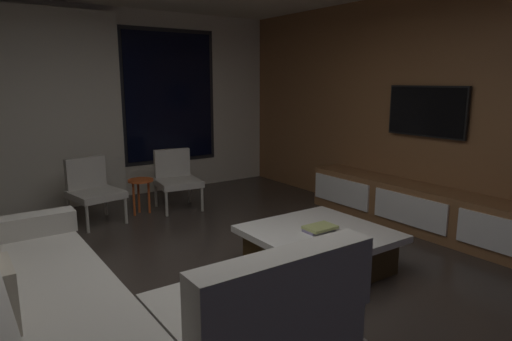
% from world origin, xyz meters
% --- Properties ---
extents(floor, '(9.20, 9.20, 0.00)m').
position_xyz_m(floor, '(0.00, 0.00, 0.00)').
color(floor, '#332B26').
extents(back_wall_with_window, '(6.60, 0.30, 2.70)m').
position_xyz_m(back_wall_with_window, '(-0.06, 3.62, 1.34)').
color(back_wall_with_window, beige).
rests_on(back_wall_with_window, floor).
extents(media_wall, '(0.12, 7.80, 2.70)m').
position_xyz_m(media_wall, '(3.06, 0.00, 1.35)').
color(media_wall, brown).
rests_on(media_wall, floor).
extents(sectional_couch, '(1.98, 2.50, 0.82)m').
position_xyz_m(sectional_couch, '(-0.93, -0.22, 0.29)').
color(sectional_couch, gray).
rests_on(sectional_couch, floor).
extents(coffee_table, '(1.16, 1.16, 0.36)m').
position_xyz_m(coffee_table, '(1.12, 0.01, 0.19)').
color(coffee_table, '#412E15').
rests_on(coffee_table, floor).
extents(book_stack_on_coffee_table, '(0.28, 0.20, 0.05)m').
position_xyz_m(book_stack_on_coffee_table, '(1.11, -0.01, 0.39)').
color(book_stack_on_coffee_table, '#857CA5').
rests_on(book_stack_on_coffee_table, coffee_table).
extents(accent_chair_near_window, '(0.60, 0.62, 0.78)m').
position_xyz_m(accent_chair_near_window, '(0.91, 2.59, 0.43)').
color(accent_chair_near_window, '#B2ADA0').
rests_on(accent_chair_near_window, floor).
extents(accent_chair_by_curtain, '(0.63, 0.65, 0.78)m').
position_xyz_m(accent_chair_by_curtain, '(-0.19, 2.58, 0.43)').
color(accent_chair_by_curtain, '#B2ADA0').
rests_on(accent_chair_by_curtain, floor).
extents(side_stool, '(0.32, 0.32, 0.46)m').
position_xyz_m(side_stool, '(0.40, 2.56, 0.37)').
color(side_stool, '#BF4C1E').
rests_on(side_stool, floor).
extents(media_console, '(0.46, 3.10, 0.52)m').
position_xyz_m(media_console, '(2.77, 0.05, 0.25)').
color(media_console, brown).
rests_on(media_console, floor).
extents(mounted_tv, '(0.05, 0.99, 0.58)m').
position_xyz_m(mounted_tv, '(2.95, 0.25, 1.35)').
color(mounted_tv, black).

